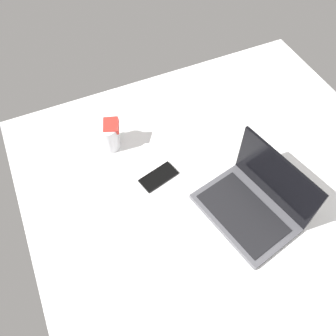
# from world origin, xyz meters

# --- Properties ---
(bed_mattress) EXTENTS (1.80, 1.40, 0.18)m
(bed_mattress) POSITION_xyz_m (0.00, 0.00, 0.09)
(bed_mattress) COLOR white
(bed_mattress) RESTS_ON ground
(laptop) EXTENTS (0.37, 0.30, 0.23)m
(laptop) POSITION_xyz_m (-0.12, 0.04, 0.22)
(laptop) COLOR #4C4C51
(laptop) RESTS_ON bed_mattress
(snack_cup) EXTENTS (0.09, 0.10, 0.14)m
(snack_cup) POSITION_xyz_m (-0.60, -0.32, 0.24)
(snack_cup) COLOR silver
(snack_cup) RESTS_ON bed_mattress
(cell_phone) EXTENTS (0.10, 0.15, 0.01)m
(cell_phone) POSITION_xyz_m (-0.38, -0.20, 0.18)
(cell_phone) COLOR black
(cell_phone) RESTS_ON bed_mattress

